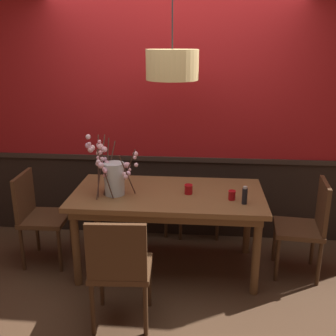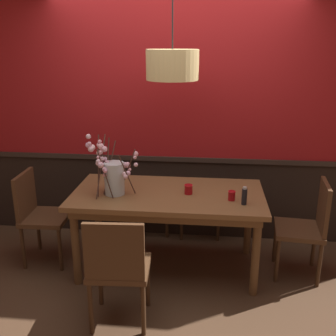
{
  "view_description": "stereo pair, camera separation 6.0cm",
  "coord_description": "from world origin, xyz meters",
  "px_view_note": "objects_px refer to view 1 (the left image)",
  "views": [
    {
      "loc": [
        0.3,
        -3.38,
        2.09
      ],
      "look_at": [
        0.0,
        0.0,
        1.01
      ],
      "focal_mm": 42.7,
      "sensor_mm": 36.0,
      "label": 1
    },
    {
      "loc": [
        0.36,
        -3.37,
        2.09
      ],
      "look_at": [
        0.0,
        0.0,
        1.01
      ],
      "focal_mm": 42.7,
      "sensor_mm": 36.0,
      "label": 2
    }
  ],
  "objects_px": {
    "chair_far_side_right": "(199,186)",
    "chair_head_west_end": "(38,213)",
    "chair_far_side_left": "(151,186)",
    "pendant_lamp": "(172,65)",
    "chair_near_side_left": "(119,266)",
    "condiment_bottle": "(245,196)",
    "candle_holder_nearer_edge": "(232,195)",
    "candle_holder_nearer_center": "(189,189)",
    "vase_with_blossoms": "(112,175)",
    "dining_table": "(168,201)",
    "chair_head_east_end": "(307,223)"
  },
  "relations": [
    {
      "from": "vase_with_blossoms",
      "to": "candle_holder_nearer_center",
      "type": "distance_m",
      "value": 0.69
    },
    {
      "from": "candle_holder_nearer_edge",
      "to": "chair_head_west_end",
      "type": "bearing_deg",
      "value": 175.6
    },
    {
      "from": "dining_table",
      "to": "chair_head_east_end",
      "type": "xyz_separation_m",
      "value": [
        1.27,
        0.01,
        -0.17
      ]
    },
    {
      "from": "candle_holder_nearer_edge",
      "to": "condiment_bottle",
      "type": "relative_size",
      "value": 0.54
    },
    {
      "from": "chair_head_west_end",
      "to": "chair_head_east_end",
      "type": "bearing_deg",
      "value": -0.12
    },
    {
      "from": "candle_holder_nearer_center",
      "to": "condiment_bottle",
      "type": "relative_size",
      "value": 0.56
    },
    {
      "from": "chair_head_east_end",
      "to": "dining_table",
      "type": "bearing_deg",
      "value": -179.57
    },
    {
      "from": "chair_head_west_end",
      "to": "condiment_bottle",
      "type": "distance_m",
      "value": 1.97
    },
    {
      "from": "chair_far_side_right",
      "to": "pendant_lamp",
      "type": "bearing_deg",
      "value": -108.23
    },
    {
      "from": "chair_far_side_left",
      "to": "candle_holder_nearer_center",
      "type": "distance_m",
      "value": 1.04
    },
    {
      "from": "chair_head_east_end",
      "to": "chair_head_west_end",
      "type": "bearing_deg",
      "value": 179.88
    },
    {
      "from": "chair_near_side_left",
      "to": "candle_holder_nearer_center",
      "type": "height_order",
      "value": "chair_near_side_left"
    },
    {
      "from": "chair_head_west_end",
      "to": "candle_holder_nearer_edge",
      "type": "height_order",
      "value": "chair_head_west_end"
    },
    {
      "from": "chair_far_side_right",
      "to": "chair_near_side_left",
      "type": "relative_size",
      "value": 1.06
    },
    {
      "from": "vase_with_blossoms",
      "to": "candle_holder_nearer_center",
      "type": "relative_size",
      "value": 6.22
    },
    {
      "from": "chair_near_side_left",
      "to": "chair_far_side_right",
      "type": "bearing_deg",
      "value": 72.02
    },
    {
      "from": "candle_holder_nearer_center",
      "to": "candle_holder_nearer_edge",
      "type": "height_order",
      "value": "candle_holder_nearer_center"
    },
    {
      "from": "candle_holder_nearer_edge",
      "to": "pendant_lamp",
      "type": "height_order",
      "value": "pendant_lamp"
    },
    {
      "from": "chair_far_side_left",
      "to": "pendant_lamp",
      "type": "relative_size",
      "value": 0.74
    },
    {
      "from": "pendant_lamp",
      "to": "vase_with_blossoms",
      "type": "bearing_deg",
      "value": -161.11
    },
    {
      "from": "condiment_bottle",
      "to": "pendant_lamp",
      "type": "relative_size",
      "value": 0.13
    },
    {
      "from": "chair_near_side_left",
      "to": "condiment_bottle",
      "type": "bearing_deg",
      "value": 34.66
    },
    {
      "from": "chair_far_side_right",
      "to": "chair_head_west_end",
      "type": "bearing_deg",
      "value": -151.83
    },
    {
      "from": "chair_far_side_right",
      "to": "condiment_bottle",
      "type": "distance_m",
      "value": 1.16
    },
    {
      "from": "condiment_bottle",
      "to": "chair_head_east_end",
      "type": "bearing_deg",
      "value": 19.82
    },
    {
      "from": "chair_head_west_end",
      "to": "vase_with_blossoms",
      "type": "height_order",
      "value": "vase_with_blossoms"
    },
    {
      "from": "chair_near_side_left",
      "to": "pendant_lamp",
      "type": "xyz_separation_m",
      "value": [
        0.31,
        0.96,
        1.38
      ]
    },
    {
      "from": "chair_far_side_left",
      "to": "pendant_lamp",
      "type": "distance_m",
      "value": 1.61
    },
    {
      "from": "vase_with_blossoms",
      "to": "chair_far_side_left",
      "type": "bearing_deg",
      "value": 77.07
    },
    {
      "from": "chair_head_east_end",
      "to": "chair_far_side_right",
      "type": "xyz_separation_m",
      "value": [
        -1.0,
        0.82,
        0.03
      ]
    },
    {
      "from": "chair_head_west_end",
      "to": "chair_far_side_left",
      "type": "relative_size",
      "value": 0.99
    },
    {
      "from": "condiment_bottle",
      "to": "pendant_lamp",
      "type": "distance_m",
      "value": 1.26
    },
    {
      "from": "chair_near_side_left",
      "to": "chair_head_east_end",
      "type": "bearing_deg",
      "value": 29.38
    },
    {
      "from": "chair_near_side_left",
      "to": "candle_holder_nearer_center",
      "type": "xyz_separation_m",
      "value": [
        0.47,
        0.84,
        0.3
      ]
    },
    {
      "from": "vase_with_blossoms",
      "to": "candle_holder_nearer_edge",
      "type": "xyz_separation_m",
      "value": [
        1.06,
        -0.04,
        -0.13
      ]
    },
    {
      "from": "chair_far_side_right",
      "to": "pendant_lamp",
      "type": "relative_size",
      "value": 0.79
    },
    {
      "from": "dining_table",
      "to": "chair_far_side_right",
      "type": "distance_m",
      "value": 0.89
    },
    {
      "from": "chair_head_west_end",
      "to": "condiment_bottle",
      "type": "relative_size",
      "value": 5.77
    },
    {
      "from": "chair_head_east_end",
      "to": "vase_with_blossoms",
      "type": "height_order",
      "value": "vase_with_blossoms"
    },
    {
      "from": "condiment_bottle",
      "to": "pendant_lamp",
      "type": "xyz_separation_m",
      "value": [
        -0.64,
        0.3,
        1.05
      ]
    },
    {
      "from": "chair_head_west_end",
      "to": "pendant_lamp",
      "type": "xyz_separation_m",
      "value": [
        1.29,
        0.08,
        1.38
      ]
    },
    {
      "from": "pendant_lamp",
      "to": "condiment_bottle",
      "type": "bearing_deg",
      "value": -25.29
    },
    {
      "from": "chair_head_east_end",
      "to": "chair_far_side_right",
      "type": "distance_m",
      "value": 1.29
    },
    {
      "from": "chair_head_east_end",
      "to": "candle_holder_nearer_edge",
      "type": "bearing_deg",
      "value": -169.06
    },
    {
      "from": "chair_far_side_right",
      "to": "candle_holder_nearer_center",
      "type": "bearing_deg",
      "value": -95.62
    },
    {
      "from": "candle_holder_nearer_center",
      "to": "pendant_lamp",
      "type": "height_order",
      "value": "pendant_lamp"
    },
    {
      "from": "pendant_lamp",
      "to": "dining_table",
      "type": "bearing_deg",
      "value": -106.04
    },
    {
      "from": "chair_head_west_end",
      "to": "chair_head_east_end",
      "type": "height_order",
      "value": "chair_head_east_end"
    },
    {
      "from": "candle_holder_nearer_edge",
      "to": "condiment_bottle",
      "type": "xyz_separation_m",
      "value": [
        0.1,
        -0.08,
        0.03
      ]
    },
    {
      "from": "pendant_lamp",
      "to": "chair_head_west_end",
      "type": "bearing_deg",
      "value": -176.43
    }
  ]
}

